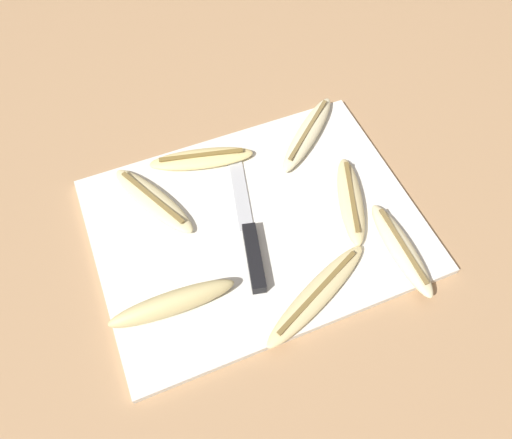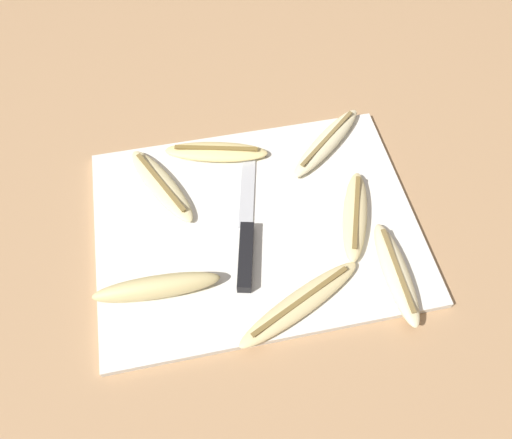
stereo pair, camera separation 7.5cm
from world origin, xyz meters
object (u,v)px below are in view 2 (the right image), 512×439
banana_cream_curved (396,273)px  banana_spotted_left (157,287)px  banana_golden_short (216,152)px  banana_pale_long (326,142)px  banana_ripe_center (355,215)px  knife (247,241)px  banana_soft_right (161,185)px  banana_mellow_near (300,303)px

banana_cream_curved → banana_spotted_left: (-0.33, 0.04, 0.01)m
banana_spotted_left → banana_golden_short: banana_spotted_left is taller
banana_pale_long → banana_ripe_center: banana_ripe_center is taller
knife → banana_ripe_center: (0.17, 0.01, 0.00)m
banana_cream_curved → banana_pale_long: bearing=96.7°
banana_soft_right → knife: bearing=-48.0°
banana_golden_short → banana_mellow_near: bearing=-76.3°
banana_spotted_left → banana_golden_short: bearing=62.5°
banana_ripe_center → banana_soft_right: size_ratio=0.96×
banana_cream_curved → banana_soft_right: size_ratio=0.96×
knife → banana_mellow_near: bearing=-51.4°
banana_pale_long → banana_ripe_center: bearing=-89.1°
banana_ripe_center → banana_spotted_left: 0.31m
banana_mellow_near → banana_pale_long: 0.29m
banana_pale_long → banana_soft_right: size_ratio=0.94×
knife → banana_soft_right: (-0.11, 0.13, 0.00)m
banana_mellow_near → banana_spotted_left: (-0.19, 0.06, 0.01)m
banana_mellow_near → banana_soft_right: (-0.17, 0.24, -0.00)m
banana_mellow_near → banana_soft_right: 0.29m
banana_ripe_center → knife: bearing=-177.0°
knife → banana_ripe_center: size_ratio=1.56×
knife → banana_soft_right: same height
banana_pale_long → banana_spotted_left: banana_spotted_left is taller
banana_cream_curved → banana_golden_short: (-0.21, 0.27, -0.00)m
banana_pale_long → banana_spotted_left: bearing=-145.0°
knife → banana_spotted_left: banana_spotted_left is taller
banana_mellow_near → knife: bearing=115.3°
knife → banana_cream_curved: bearing=-12.5°
knife → banana_pale_long: size_ratio=1.59×
knife → banana_soft_right: size_ratio=1.50×
knife → banana_spotted_left: size_ratio=1.46×
banana_spotted_left → banana_golden_short: size_ratio=1.01×
banana_soft_right → banana_cream_curved: bearing=-35.5°
banana_pale_long → banana_spotted_left: 0.37m
banana_mellow_near → banana_ripe_center: (0.12, 0.12, 0.00)m
knife → banana_ripe_center: banana_ripe_center is taller
banana_spotted_left → banana_golden_short: (0.12, 0.23, -0.01)m
banana_mellow_near → banana_pale_long: (0.11, 0.27, 0.00)m
banana_mellow_near → banana_spotted_left: 0.20m
knife → banana_cream_curved: (0.20, -0.09, 0.00)m
banana_golden_short → banana_cream_curved: bearing=-51.7°
banana_ripe_center → banana_golden_short: bearing=138.2°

